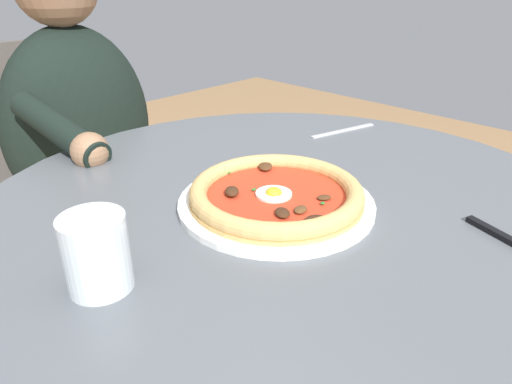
{
  "coord_description": "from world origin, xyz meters",
  "views": [
    {
      "loc": [
        0.48,
        0.39,
        1.05
      ],
      "look_at": [
        0.04,
        -0.04,
        0.75
      ],
      "focal_mm": 32.62,
      "sensor_mm": 36.0,
      "label": 1
    }
  ],
  "objects_px": {
    "fork_utensil": "(343,131)",
    "cafe_chair_diner": "(67,172)",
    "diner_person": "(94,199)",
    "dining_table": "(289,288)",
    "pizza_on_plate": "(276,196)",
    "water_glass": "(97,258)"
  },
  "relations": [
    {
      "from": "fork_utensil",
      "to": "cafe_chair_diner",
      "type": "bearing_deg",
      "value": -64.12
    },
    {
      "from": "diner_person",
      "to": "fork_utensil",
      "type": "bearing_deg",
      "value": 122.02
    },
    {
      "from": "fork_utensil",
      "to": "cafe_chair_diner",
      "type": "distance_m",
      "value": 0.79
    },
    {
      "from": "dining_table",
      "to": "pizza_on_plate",
      "type": "bearing_deg",
      "value": -38.06
    },
    {
      "from": "water_glass",
      "to": "diner_person",
      "type": "height_order",
      "value": "diner_person"
    },
    {
      "from": "pizza_on_plate",
      "to": "fork_utensil",
      "type": "distance_m",
      "value": 0.38
    },
    {
      "from": "diner_person",
      "to": "cafe_chair_diner",
      "type": "distance_m",
      "value": 0.15
    },
    {
      "from": "water_glass",
      "to": "cafe_chair_diner",
      "type": "xyz_separation_m",
      "value": [
        -0.31,
        -0.81,
        -0.24
      ]
    },
    {
      "from": "dining_table",
      "to": "fork_utensil",
      "type": "relative_size",
      "value": 5.8
    },
    {
      "from": "diner_person",
      "to": "pizza_on_plate",
      "type": "bearing_deg",
      "value": 88.03
    },
    {
      "from": "water_glass",
      "to": "cafe_chair_diner",
      "type": "relative_size",
      "value": 0.1
    },
    {
      "from": "fork_utensil",
      "to": "diner_person",
      "type": "height_order",
      "value": "diner_person"
    },
    {
      "from": "fork_utensil",
      "to": "diner_person",
      "type": "relative_size",
      "value": 0.15
    },
    {
      "from": "pizza_on_plate",
      "to": "diner_person",
      "type": "bearing_deg",
      "value": -91.97
    },
    {
      "from": "water_glass",
      "to": "cafe_chair_diner",
      "type": "distance_m",
      "value": 0.9
    },
    {
      "from": "diner_person",
      "to": "water_glass",
      "type": "bearing_deg",
      "value": 65.2
    },
    {
      "from": "pizza_on_plate",
      "to": "fork_utensil",
      "type": "xyz_separation_m",
      "value": [
        -0.36,
        -0.13,
        -0.02
      ]
    },
    {
      "from": "water_glass",
      "to": "pizza_on_plate",
      "type": "bearing_deg",
      "value": 177.94
    },
    {
      "from": "dining_table",
      "to": "water_glass",
      "type": "bearing_deg",
      "value": -4.86
    },
    {
      "from": "pizza_on_plate",
      "to": "fork_utensil",
      "type": "height_order",
      "value": "pizza_on_plate"
    },
    {
      "from": "dining_table",
      "to": "diner_person",
      "type": "xyz_separation_m",
      "value": [
        -0.0,
        -0.68,
        -0.08
      ]
    },
    {
      "from": "pizza_on_plate",
      "to": "diner_person",
      "type": "relative_size",
      "value": 0.26
    }
  ]
}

